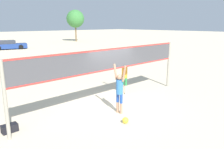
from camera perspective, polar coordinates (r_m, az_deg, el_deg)
name	(u,v)px	position (r m, az deg, el deg)	size (l,w,h in m)	color
ground_plane	(112,105)	(9.87, 0.00, -7.89)	(200.00, 200.00, 0.00)	beige
volleyball_net	(112,64)	(9.37, 0.00, 2.77)	(8.92, 0.12, 2.53)	gray
player_spiker	(119,88)	(8.67, 1.97, -3.63)	(0.28, 0.69, 1.99)	tan
player_blocker	(125,73)	(11.06, 3.30, 0.46)	(0.28, 0.70, 2.13)	beige
volleyball	(125,120)	(8.12, 3.53, -11.84)	(0.23, 0.23, 0.23)	yellow
gear_bag	(10,128)	(8.25, -25.18, -12.58)	(0.50, 0.29, 0.27)	black
parked_car_near	(9,45)	(34.51, -25.34, 6.94)	(4.92, 2.91, 1.26)	navy
tree_left_cluster	(75,19)	(46.02, -9.55, 14.15)	(3.55, 3.55, 6.30)	brown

